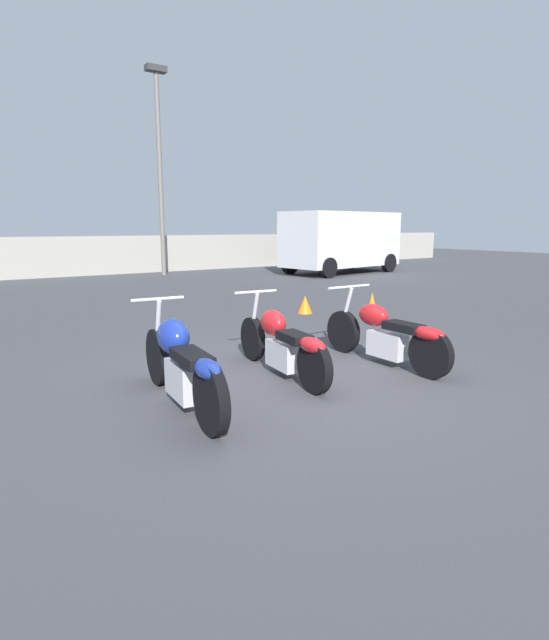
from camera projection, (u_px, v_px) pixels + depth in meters
ground_plane at (294, 381)px, 5.70m from camera, size 60.00×60.00×0.00m
fence_back at (51, 257)px, 17.07m from camera, size 40.00×0.04×1.40m
light_pole_left at (159, 154)px, 17.37m from camera, size 0.70×0.35×7.09m
motorcycle_slot_0 at (181, 364)px, 4.81m from camera, size 0.57×2.21×0.99m
motorcycle_slot_1 at (282, 344)px, 5.85m from camera, size 0.58×2.09×0.94m
motorcycle_slot_2 at (386, 335)px, 6.32m from camera, size 0.73×2.09×0.95m
parked_van at (341, 240)px, 18.67m from camera, size 4.89×2.66×2.26m
traffic_cone_near at (305, 304)px, 10.13m from camera, size 0.30×0.30×0.36m
traffic_cone_far at (372, 305)px, 9.59m from camera, size 0.27×0.27×0.49m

